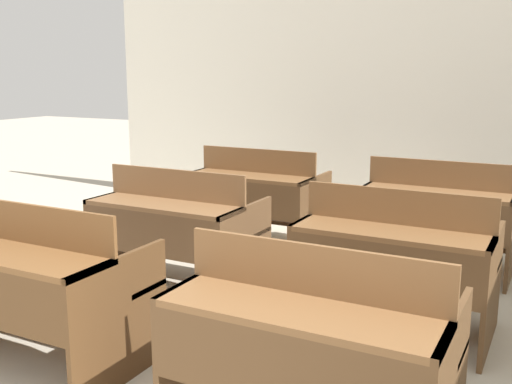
% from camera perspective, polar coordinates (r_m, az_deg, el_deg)
% --- Properties ---
extents(wall_back, '(7.23, 0.06, 3.11)m').
position_cam_1_polar(wall_back, '(6.35, 14.53, 11.15)').
color(wall_back, white).
rests_on(wall_back, ground_plane).
extents(bench_front_left, '(1.12, 0.72, 0.87)m').
position_cam_1_polar(bench_front_left, '(3.39, -20.35, -8.05)').
color(bench_front_left, '#52351C').
rests_on(bench_front_left, ground_plane).
extents(bench_front_right, '(1.12, 0.72, 0.87)m').
position_cam_1_polar(bench_front_right, '(2.52, 5.26, -14.22)').
color(bench_front_right, brown).
rests_on(bench_front_right, ground_plane).
extents(bench_second_left, '(1.12, 0.72, 0.87)m').
position_cam_1_polar(bench_second_left, '(4.29, -7.62, -3.39)').
color(bench_second_left, brown).
rests_on(bench_second_left, ground_plane).
extents(bench_second_right, '(1.12, 0.72, 0.87)m').
position_cam_1_polar(bench_second_right, '(3.66, 13.09, -6.19)').
color(bench_second_right, brown).
rests_on(bench_second_right, ground_plane).
extents(bench_third_left, '(1.12, 0.72, 0.87)m').
position_cam_1_polar(bench_third_left, '(5.36, 0.10, -0.31)').
color(bench_third_left, brown).
rests_on(bench_third_left, ground_plane).
extents(bench_third_right, '(1.12, 0.72, 0.87)m').
position_cam_1_polar(bench_third_right, '(4.88, 16.96, -2.00)').
color(bench_third_right, brown).
rests_on(bench_third_right, ground_plane).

